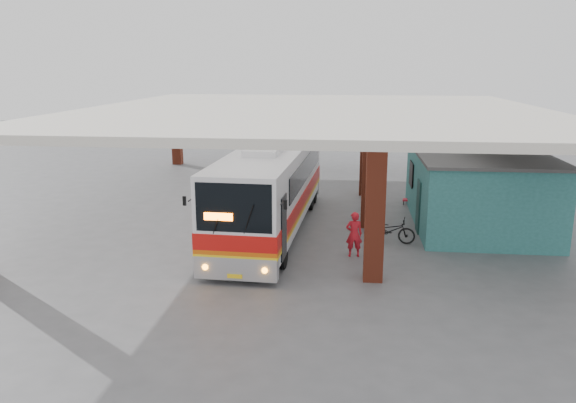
% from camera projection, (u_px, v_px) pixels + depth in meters
% --- Properties ---
extents(ground, '(90.00, 90.00, 0.00)m').
position_uv_depth(ground, '(288.00, 246.00, 20.88)').
color(ground, '#515154').
rests_on(ground, ground).
extents(brick_columns, '(20.10, 21.60, 4.35)m').
position_uv_depth(brick_columns, '(333.00, 166.00, 25.04)').
color(brick_columns, maroon).
rests_on(brick_columns, ground).
extents(canopy_roof, '(21.00, 23.00, 0.30)m').
position_uv_depth(canopy_roof, '(315.00, 111.00, 26.04)').
color(canopy_roof, silver).
rests_on(canopy_roof, brick_columns).
extents(shop_building, '(5.20, 8.20, 3.11)m').
position_uv_depth(shop_building, '(476.00, 188.00, 23.56)').
color(shop_building, '#2B6B67').
rests_on(shop_building, ground).
extents(coach_bus, '(3.15, 12.51, 3.61)m').
position_uv_depth(coach_bus, '(272.00, 187.00, 22.52)').
color(coach_bus, silver).
rests_on(coach_bus, ground).
extents(motorcycle, '(1.98, 0.98, 0.99)m').
position_uv_depth(motorcycle, '(390.00, 230.00, 21.22)').
color(motorcycle, black).
rests_on(motorcycle, ground).
extents(pedestrian, '(0.64, 0.46, 1.61)m').
position_uv_depth(pedestrian, '(354.00, 234.00, 19.63)').
color(pedestrian, red).
rests_on(pedestrian, ground).
extents(red_chair, '(0.48, 0.48, 0.82)m').
position_uv_depth(red_chair, '(409.00, 197.00, 27.04)').
color(red_chair, red).
rests_on(red_chair, ground).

